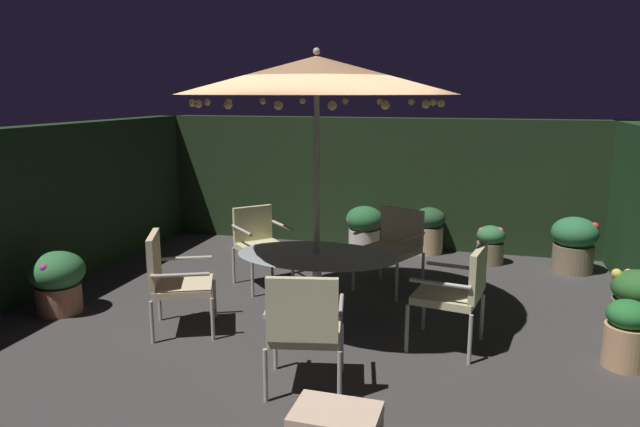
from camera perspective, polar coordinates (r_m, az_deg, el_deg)
name	(u,v)px	position (r m, az deg, el deg)	size (l,w,h in m)	color
ground_plane	(315,325)	(6.11, -0.48, -10.90)	(7.20, 7.15, 0.02)	#3C3838
hedge_backdrop_rear	(375,182)	(9.08, 5.40, 3.11)	(7.20, 0.30, 1.97)	#1E2F18
hedge_backdrop_left	(26,213)	(7.49, -26.80, 0.03)	(0.30, 7.15, 1.97)	black
patio_dining_table	(317,266)	(5.96, -0.31, -5.20)	(1.67, 1.10, 0.74)	#B6B2AB
patio_umbrella	(317,76)	(5.70, -0.33, 13.34)	(2.71, 2.71, 2.76)	#B7B5A8
patio_chair_north	(259,240)	(7.20, -6.00, -2.55)	(0.82, 0.82, 0.96)	#BCB1A6
patio_chair_northeast	(172,276)	(5.96, -14.27, -5.99)	(0.78, 0.79, 1.00)	#BAB0A4
patio_chair_east	(304,324)	(4.62, -1.57, -10.76)	(0.70, 0.68, 1.00)	#B7AEAA
patio_chair_southeast	(458,289)	(5.53, 13.33, -7.16)	(0.70, 0.70, 0.98)	#B3B3A9
patio_chair_south	(394,242)	(7.09, 7.21, -2.82)	(0.84, 0.82, 0.96)	#BCB0A5
ottoman_footrest	(336,418)	(3.92, 1.55, -19.33)	(0.56, 0.41, 0.37)	#B7B4A3
potted_plant_front_corner	(627,333)	(5.78, 27.80, -10.30)	(0.37, 0.37, 0.60)	tan
potted_plant_left_near	(574,243)	(8.42, 23.60, -2.64)	(0.59, 0.59, 0.74)	#836E55
potted_plant_left_far	(429,229)	(8.77, 10.61, -1.50)	(0.46, 0.47, 0.69)	tan
potted_plant_right_far	(637,300)	(6.61, 28.57, -7.43)	(0.50, 0.50, 0.63)	#7B6952
potted_plant_right_near	(364,227)	(8.76, 4.36, -1.30)	(0.56, 0.56, 0.68)	beige
potted_plant_back_center	(490,244)	(8.45, 16.33, -2.86)	(0.38, 0.38, 0.54)	#7A6B4D
potted_plant_back_right	(248,227)	(9.13, -7.10, -1.30)	(0.41, 0.41, 0.58)	tan
potted_plant_back_left	(58,280)	(6.91, -24.29, -5.92)	(0.59, 0.59, 0.68)	#A56B4E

